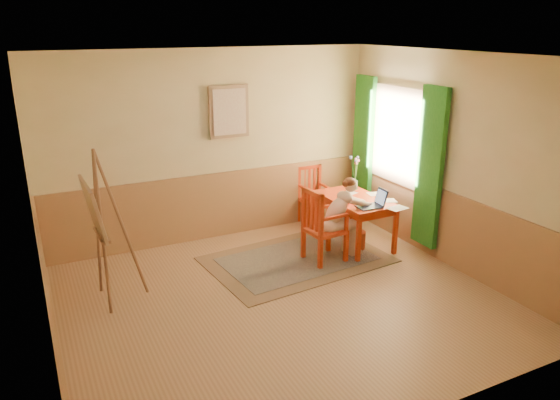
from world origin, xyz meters
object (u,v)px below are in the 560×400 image
figure (341,215)px  laptop (373,203)px  chair_left (322,226)px  easel (97,214)px  table (355,204)px  chair_back (313,196)px

figure → laptop: bearing=-17.3°
chair_left → figure: 0.32m
easel → table: bearing=2.2°
table → chair_left: chair_left is taller
table → chair_back: bearing=96.0°
easel → figure: bearing=-2.9°
table → laptop: (-0.00, -0.43, 0.14)m
figure → laptop: size_ratio=2.80×
chair_back → easel: (-3.45, -1.18, 0.62)m
chair_back → chair_left: bearing=-115.0°
chair_left → laptop: chair_left is taller
chair_left → laptop: 0.78m
chair_left → easel: (-2.83, 0.16, 0.57)m
chair_back → easel: size_ratio=0.51×
table → chair_left: (-0.73, -0.30, -0.11)m
figure → easel: (-3.13, 0.16, 0.46)m
laptop → easel: (-3.56, 0.29, 0.32)m
table → figure: figure is taller
laptop → chair_back: bearing=94.1°
chair_left → chair_back: size_ratio=1.11×
chair_left → figure: bearing=1.3°
table → chair_left: bearing=-157.6°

